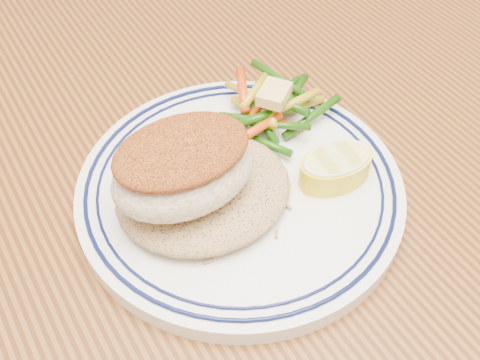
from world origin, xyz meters
name	(u,v)px	position (x,y,z in m)	size (l,w,h in m)	color
dining_table	(216,264)	(0.00, 0.00, 0.65)	(1.50, 0.90, 0.75)	#502A10
plate	(240,189)	(0.02, -0.01, 0.76)	(0.25, 0.25, 0.02)	white
rice_pilaf	(204,188)	(-0.01, -0.01, 0.78)	(0.13, 0.12, 0.03)	#A07D50
fish_fillet	(183,167)	(-0.03, -0.01, 0.81)	(0.10, 0.08, 0.05)	beige
vegetable_pile	(272,108)	(0.08, 0.03, 0.78)	(0.11, 0.10, 0.03)	#D4410A
butter_pat	(274,94)	(0.07, 0.03, 0.80)	(0.03, 0.02, 0.01)	#E3C56F
lemon_wedge	(336,166)	(0.08, -0.05, 0.78)	(0.06, 0.06, 0.02)	yellow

